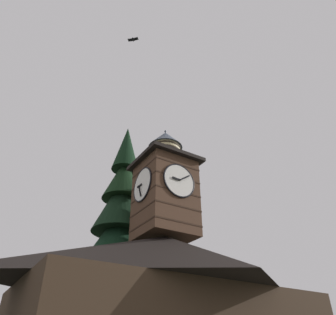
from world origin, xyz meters
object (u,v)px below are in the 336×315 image
(flying_bird_high, at_px, (133,39))
(moon, at_px, (154,239))
(clock_tower, at_px, (165,187))
(building_main, at_px, (165,308))
(pine_tree_behind, at_px, (118,260))

(flying_bird_high, bearing_deg, moon, -122.04)
(moon, relative_size, flying_bird_high, 2.22)
(clock_tower, distance_m, flying_bird_high, 9.93)
(building_main, bearing_deg, moon, -117.91)
(moon, height_order, flying_bird_high, flying_bird_high)
(building_main, bearing_deg, flying_bird_high, 33.86)
(building_main, height_order, flying_bird_high, flying_bird_high)
(building_main, bearing_deg, pine_tree_behind, -79.84)
(building_main, xyz_separation_m, flying_bird_high, (4.32, 2.90, 15.52))
(building_main, relative_size, pine_tree_behind, 0.83)
(pine_tree_behind, relative_size, moon, 13.24)
(building_main, xyz_separation_m, moon, (-13.78, -26.03, 13.14))
(clock_tower, bearing_deg, building_main, 63.64)
(clock_tower, xyz_separation_m, moon, (-13.53, -25.50, 5.74))
(pine_tree_behind, bearing_deg, clock_tower, 104.64)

